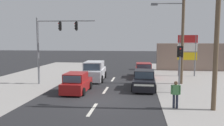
# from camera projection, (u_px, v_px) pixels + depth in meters

# --- Properties ---
(ground_plane) EXTENTS (140.00, 140.00, 0.00)m
(ground_plane) POSITION_uv_depth(u_px,v_px,m) (99.00, 100.00, 14.56)
(ground_plane) COLOR #28282B
(lane_dash_near) EXTENTS (0.20, 2.40, 0.01)m
(lane_dash_near) POSITION_uv_depth(u_px,v_px,m) (92.00, 109.00, 12.59)
(lane_dash_near) COLOR silver
(lane_dash_near) RESTS_ON ground
(lane_dash_mid) EXTENTS (0.20, 2.40, 0.01)m
(lane_dash_mid) POSITION_uv_depth(u_px,v_px,m) (106.00, 90.00, 17.52)
(lane_dash_mid) COLOR silver
(lane_dash_mid) RESTS_ON ground
(lane_dash_far) EXTENTS (0.20, 2.40, 0.01)m
(lane_dash_far) POSITION_uv_depth(u_px,v_px,m) (113.00, 79.00, 22.46)
(lane_dash_far) COLOR silver
(lane_dash_far) RESTS_ON ground
(kerb_left_verge) EXTENTS (8.00, 40.00, 0.02)m
(kerb_left_verge) POSITION_uv_depth(u_px,v_px,m) (14.00, 85.00, 19.56)
(kerb_left_verge) COLOR #A39E99
(kerb_left_verge) RESTS_ON ground
(utility_pole_foreground_right) EXTENTS (3.78, 0.54, 10.14)m
(utility_pole_foreground_right) POSITION_uv_depth(u_px,v_px,m) (215.00, 14.00, 11.92)
(utility_pole_foreground_right) COLOR brown
(utility_pole_foreground_right) RESTS_ON ground
(utility_pole_midground_right) EXTENTS (3.78, 0.62, 10.04)m
(utility_pole_midground_right) POSITION_uv_depth(u_px,v_px,m) (182.00, 25.00, 19.45)
(utility_pole_midground_right) COLOR brown
(utility_pole_midground_right) RESTS_ON ground
(traffic_signal_mast) EXTENTS (5.28, 0.55, 6.00)m
(traffic_signal_mast) POSITION_uv_depth(u_px,v_px,m) (52.00, 39.00, 19.49)
(traffic_signal_mast) COLOR slate
(traffic_signal_mast) RESTS_ON ground
(pedestal_signal_right_kerb) EXTENTS (0.44, 0.29, 3.56)m
(pedestal_signal_right_kerb) POSITION_uv_depth(u_px,v_px,m) (180.00, 61.00, 16.34)
(pedestal_signal_right_kerb) COLOR slate
(pedestal_signal_right_kerb) RESTS_ON ground
(shopping_plaza_sign) EXTENTS (2.10, 0.16, 4.60)m
(shopping_plaza_sign) POSITION_uv_depth(u_px,v_px,m) (187.00, 50.00, 24.06)
(shopping_plaza_sign) COLOR slate
(shopping_plaza_sign) RESTS_ON ground
(shopfront_wall_far) EXTENTS (12.00, 1.00, 3.60)m
(shopfront_wall_far) POSITION_uv_depth(u_px,v_px,m) (203.00, 57.00, 28.81)
(shopfront_wall_far) COLOR gray
(shopfront_wall_far) RESTS_ON ground
(suv_oncoming_near) EXTENTS (2.21, 4.61, 1.90)m
(suv_oncoming_near) POSITION_uv_depth(u_px,v_px,m) (94.00, 71.00, 21.83)
(suv_oncoming_near) COLOR silver
(suv_oncoming_near) RESTS_ON ground
(sedan_kerbside_parked) EXTENTS (1.99, 4.29, 1.56)m
(sedan_kerbside_parked) POSITION_uv_depth(u_px,v_px,m) (144.00, 80.00, 17.97)
(sedan_kerbside_parked) COLOR black
(sedan_kerbside_parked) RESTS_ON ground
(sedan_oncoming_mid) EXTENTS (1.98, 4.28, 1.56)m
(sedan_oncoming_mid) POSITION_uv_depth(u_px,v_px,m) (144.00, 71.00, 23.52)
(sedan_oncoming_mid) COLOR maroon
(sedan_oncoming_mid) RESTS_ON ground
(hatchback_crossing_left) EXTENTS (1.80, 3.65, 1.53)m
(hatchback_crossing_left) POSITION_uv_depth(u_px,v_px,m) (77.00, 83.00, 16.78)
(hatchback_crossing_left) COLOR maroon
(hatchback_crossing_left) RESTS_ON ground
(pedestrian_at_kerb) EXTENTS (0.56, 0.24, 1.63)m
(pedestrian_at_kerb) POSITION_uv_depth(u_px,v_px,m) (176.00, 93.00, 12.67)
(pedestrian_at_kerb) COLOR #232838
(pedestrian_at_kerb) RESTS_ON ground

